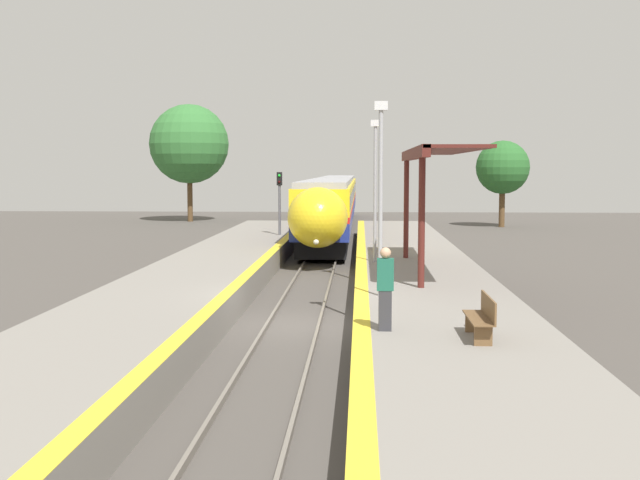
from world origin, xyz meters
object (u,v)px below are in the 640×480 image
(platform_bench, at_px, (483,316))
(lamppost_near, at_px, (381,185))
(person_waiting, at_px, (385,287))
(lamppost_mid, at_px, (375,181))
(railway_signal, at_px, (280,203))
(train, at_px, (334,201))

(platform_bench, height_order, lamppost_near, lamppost_near)
(platform_bench, distance_m, person_waiting, 2.17)
(lamppost_mid, bearing_deg, person_waiting, -90.02)
(railway_signal, bearing_deg, train, 79.27)
(lamppost_near, relative_size, lamppost_mid, 1.00)
(lamppost_near, bearing_deg, platform_bench, -70.42)
(train, relative_size, person_waiting, 24.28)
(person_waiting, relative_size, railway_signal, 0.43)
(platform_bench, distance_m, railway_signal, 26.87)
(train, bearing_deg, railway_signal, -100.73)
(train, distance_m, lamppost_near, 33.40)
(platform_bench, relative_size, lamppost_near, 0.34)
(lamppost_near, bearing_deg, lamppost_mid, 90.00)
(platform_bench, xyz_separation_m, railway_signal, (-6.83, 25.95, 1.22))
(person_waiting, distance_m, lamppost_mid, 13.26)
(train, xyz_separation_m, lamppost_mid, (2.41, -24.99, 1.77))
(train, distance_m, platform_bench, 39.09)
(person_waiting, distance_m, lamppost_near, 5.26)
(lamppost_near, bearing_deg, train, 94.14)
(train, bearing_deg, lamppost_near, -85.86)
(platform_bench, bearing_deg, lamppost_near, 109.58)
(train, height_order, person_waiting, train)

